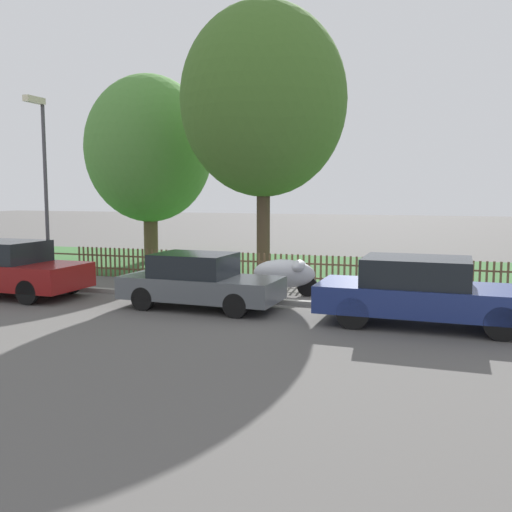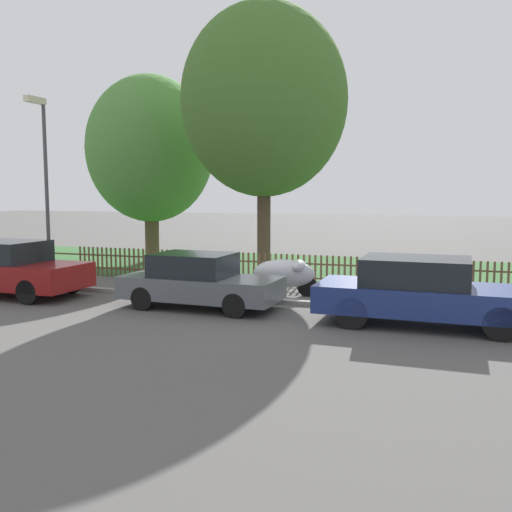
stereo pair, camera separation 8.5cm
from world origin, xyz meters
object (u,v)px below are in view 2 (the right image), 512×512
(parked_car_red_compact, at_px, (423,291))
(parked_car_navy_estate, at_px, (199,281))
(covered_motorcycle, at_px, (286,273))
(tree_nearest_kerb, at_px, (150,149))
(street_lamp, at_px, (43,169))
(tree_behind_motorcycle, at_px, (264,101))
(parked_car_black_saloon, at_px, (10,268))

(parked_car_red_compact, bearing_deg, parked_car_navy_estate, 179.09)
(covered_motorcycle, relative_size, tree_nearest_kerb, 0.25)
(parked_car_navy_estate, distance_m, covered_motorcycle, 2.80)
(parked_car_red_compact, height_order, street_lamp, street_lamp)
(tree_behind_motorcycle, bearing_deg, covered_motorcycle, -61.27)
(covered_motorcycle, height_order, street_lamp, street_lamp)
(covered_motorcycle, height_order, tree_nearest_kerb, tree_nearest_kerb)
(street_lamp, bearing_deg, tree_nearest_kerb, 89.68)
(parked_car_navy_estate, distance_m, tree_behind_motorcycle, 7.28)
(tree_nearest_kerb, bearing_deg, parked_car_red_compact, -36.71)
(parked_car_red_compact, xyz_separation_m, tree_behind_motorcycle, (-5.33, 5.38, 5.00))
(parked_car_red_compact, height_order, covered_motorcycle, parked_car_red_compact)
(parked_car_black_saloon, bearing_deg, covered_motorcycle, 20.46)
(tree_nearest_kerb, bearing_deg, covered_motorcycle, -38.13)
(parked_car_red_compact, distance_m, tree_nearest_kerb, 14.39)
(parked_car_black_saloon, bearing_deg, tree_nearest_kerb, 92.83)
(tree_behind_motorcycle, relative_size, street_lamp, 1.58)
(parked_car_navy_estate, bearing_deg, parked_car_red_compact, -0.06)
(parked_car_navy_estate, relative_size, tree_behind_motorcycle, 0.44)
(covered_motorcycle, bearing_deg, parked_car_black_saloon, -164.35)
(parked_car_black_saloon, xyz_separation_m, parked_car_red_compact, (10.88, -0.01, -0.02))
(parked_car_red_compact, xyz_separation_m, covered_motorcycle, (-3.75, 2.50, -0.13))
(covered_motorcycle, bearing_deg, tree_behind_motorcycle, 115.11)
(parked_car_black_saloon, distance_m, tree_behind_motorcycle, 9.20)
(parked_car_black_saloon, distance_m, covered_motorcycle, 7.56)
(parked_car_black_saloon, xyz_separation_m, parked_car_navy_estate, (5.60, 0.16, -0.09))
(street_lamp, bearing_deg, tree_behind_motorcycle, 30.97)
(covered_motorcycle, relative_size, street_lamp, 0.33)
(parked_car_navy_estate, height_order, tree_behind_motorcycle, tree_behind_motorcycle)
(parked_car_black_saloon, height_order, parked_car_red_compact, parked_car_black_saloon)
(tree_behind_motorcycle, bearing_deg, street_lamp, -149.03)
(parked_car_navy_estate, xyz_separation_m, parked_car_red_compact, (5.28, -0.17, 0.07))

